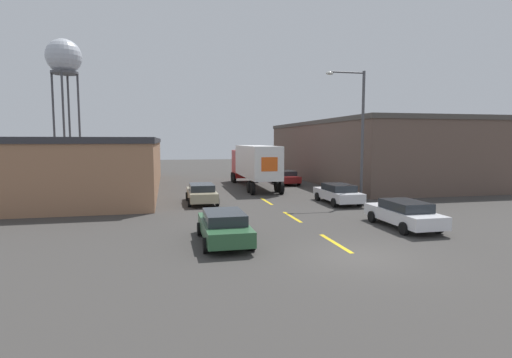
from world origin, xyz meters
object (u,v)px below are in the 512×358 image
parked_car_right_far (285,177)px  water_tower (64,60)px  parked_car_right_near (404,213)px  street_lamp (359,127)px  semi_truck (254,162)px  parked_car_left_far (202,193)px  parked_car_right_mid (338,193)px  parked_car_left_near (224,226)px

parked_car_right_far → water_tower: (-24.63, 19.73, 14.27)m
parked_car_right_near → street_lamp: street_lamp is taller
parked_car_right_near → street_lamp: bearing=78.7°
semi_truck → parked_car_left_far: bearing=-122.5°
parked_car_right_near → semi_truck: bearing=101.0°
parked_car_left_far → parked_car_right_mid: size_ratio=1.00×
parked_car_left_far → water_tower: (-15.32, 30.21, 14.27)m
parked_car_right_mid → water_tower: water_tower is taller
parked_car_right_mid → parked_car_right_near: same height
parked_car_right_mid → water_tower: size_ratio=0.27×
parked_car_right_far → parked_car_right_near: 20.65m
semi_truck → parked_car_left_near: semi_truck is taller
parked_car_right_mid → semi_truck: bearing=108.6°
parked_car_right_mid → street_lamp: (1.70, 0.52, 4.62)m
parked_car_left_near → street_lamp: bearing=40.7°
semi_truck → parked_car_right_near: size_ratio=2.61×
parked_car_left_far → parked_car_left_near: 11.15m
street_lamp → parked_car_left_far: bearing=171.3°
water_tower → street_lamp: size_ratio=1.91×
street_lamp → parked_car_right_far: bearing=98.0°
parked_car_left_far → parked_car_right_mid: bearing=-13.3°
semi_truck → parked_car_right_near: (3.66, -18.84, -1.62)m
parked_car_left_far → parked_car_left_near: size_ratio=1.00×
semi_truck → parked_car_left_far: size_ratio=2.61×
parked_car_left_near → parked_car_right_mid: bearing=43.9°
parked_car_right_far → parked_car_left_far: (-9.31, -10.48, 0.00)m
parked_car_left_far → water_tower: size_ratio=0.27×
parked_car_right_far → parked_car_right_mid: bearing=-90.0°
parked_car_right_far → parked_car_right_mid: size_ratio=1.00×
water_tower → parked_car_right_mid: bearing=-52.8°
parked_car_left_near → water_tower: water_tower is taller
parked_car_right_mid → parked_car_right_near: (0.00, -7.97, 0.00)m
parked_car_left_near → water_tower: bearing=110.3°
semi_truck → water_tower: size_ratio=0.70×
parked_car_left_near → water_tower: (-15.32, 41.36, 14.27)m
parked_car_right_far → water_tower: bearing=141.3°
street_lamp → semi_truck: bearing=117.4°
semi_truck → parked_car_right_near: semi_truck is taller
semi_truck → parked_car_right_near: bearing=-78.4°
parked_car_right_far → parked_car_left_far: 14.02m
parked_car_right_mid → parked_car_left_near: size_ratio=1.00×
parked_car_left_far → street_lamp: 12.06m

